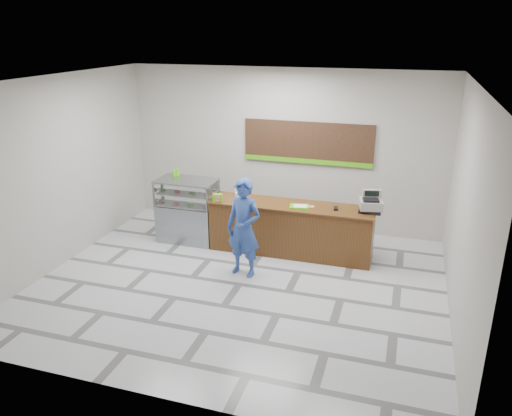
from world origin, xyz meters
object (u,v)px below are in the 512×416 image
(sales_counter, at_px, (291,229))
(display_case, at_px, (188,210))
(cash_register, at_px, (371,204))
(customer, at_px, (244,228))
(serving_tray, at_px, (299,206))

(sales_counter, distance_m, display_case, 2.23)
(cash_register, bearing_deg, customer, -162.25)
(cash_register, xyz_separation_m, serving_tray, (-1.32, -0.17, -0.14))
(display_case, distance_m, customer, 1.99)
(sales_counter, relative_size, serving_tray, 8.05)
(sales_counter, height_order, customer, customer)
(display_case, distance_m, cash_register, 3.75)
(display_case, bearing_deg, sales_counter, 0.00)
(sales_counter, relative_size, display_case, 2.45)
(cash_register, relative_size, customer, 0.28)
(cash_register, distance_m, customer, 2.44)
(serving_tray, bearing_deg, display_case, 167.93)
(sales_counter, bearing_deg, cash_register, 3.28)
(serving_tray, bearing_deg, customer, -136.77)
(cash_register, height_order, customer, customer)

